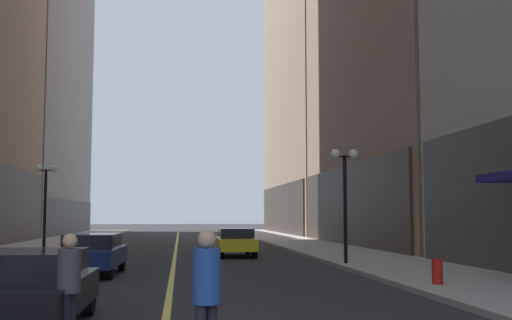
# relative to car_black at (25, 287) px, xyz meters

# --- Properties ---
(ground_plane) EXTENTS (200.00, 200.00, 0.00)m
(ground_plane) POSITION_rel_car_black_xyz_m (2.36, 27.61, -0.72)
(ground_plane) COLOR #262628
(sidewalk_left) EXTENTS (4.50, 78.00, 0.15)m
(sidewalk_left) POSITION_rel_car_black_xyz_m (-5.89, 27.61, -0.65)
(sidewalk_left) COLOR #9E9991
(sidewalk_left) RESTS_ON ground
(sidewalk_right) EXTENTS (4.50, 78.00, 0.15)m
(sidewalk_right) POSITION_rel_car_black_xyz_m (10.61, 27.61, -0.65)
(sidewalk_right) COLOR #9E9991
(sidewalk_right) RESTS_ON ground
(lane_centre_stripe) EXTENTS (0.16, 70.00, 0.01)m
(lane_centre_stripe) POSITION_rel_car_black_xyz_m (2.36, 27.61, -0.72)
(lane_centre_stripe) COLOR #E5D64C
(lane_centre_stripe) RESTS_ON ground
(building_right_far) EXTENTS (11.65, 26.00, 41.70)m
(building_right_far) POSITION_rel_car_black_xyz_m (18.58, 52.61, 20.04)
(building_right_far) COLOR gray
(building_right_far) RESTS_ON ground
(car_black) EXTENTS (1.95, 4.33, 1.32)m
(car_black) POSITION_rel_car_black_xyz_m (0.00, 0.00, 0.00)
(car_black) COLOR black
(car_black) RESTS_ON ground
(car_navy) EXTENTS (1.91, 4.54, 1.32)m
(car_navy) POSITION_rel_car_black_xyz_m (-0.25, 9.98, -0.00)
(car_navy) COLOR #141E4C
(car_navy) RESTS_ON ground
(car_yellow) EXTENTS (1.78, 4.25, 1.32)m
(car_yellow) POSITION_rel_car_black_xyz_m (5.19, 18.49, -0.00)
(car_yellow) COLOR yellow
(car_yellow) RESTS_ON ground
(pedestrian_with_orange_bag) EXTENTS (0.44, 0.44, 1.67)m
(pedestrian_with_orange_bag) POSITION_rel_car_black_xyz_m (1.00, -1.66, 0.25)
(pedestrian_with_orange_bag) COLOR black
(pedestrian_with_orange_bag) RESTS_ON ground
(pedestrian_in_blue_hoodie) EXTENTS (0.47, 0.47, 1.76)m
(pedestrian_in_blue_hoodie) POSITION_rel_car_black_xyz_m (2.93, -3.38, 0.31)
(pedestrian_in_blue_hoodie) COLOR black
(pedestrian_in_blue_hoodie) RESTS_ON ground
(street_lamp_left_far) EXTENTS (1.06, 0.36, 4.43)m
(street_lamp_left_far) POSITION_rel_car_black_xyz_m (-4.04, 20.83, 2.54)
(street_lamp_left_far) COLOR black
(street_lamp_left_far) RESTS_ON ground
(street_lamp_right_mid) EXTENTS (1.06, 0.36, 4.43)m
(street_lamp_right_mid) POSITION_rel_car_black_xyz_m (8.76, 11.92, 2.54)
(street_lamp_right_mid) COLOR black
(street_lamp_right_mid) RESTS_ON ground
(fire_hydrant_right) EXTENTS (0.28, 0.28, 0.80)m
(fire_hydrant_right) POSITION_rel_car_black_xyz_m (9.26, 4.65, -0.32)
(fire_hydrant_right) COLOR red
(fire_hydrant_right) RESTS_ON ground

